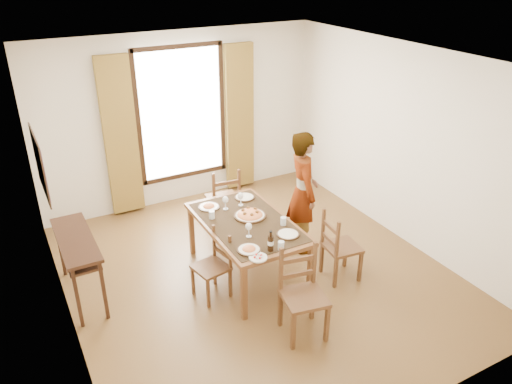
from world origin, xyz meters
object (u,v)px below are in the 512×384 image
console_table (77,247)px  dining_table (247,226)px  pasta_platter (250,213)px  man (303,192)px

console_table → dining_table: bearing=-15.2°
console_table → pasta_platter: pasta_platter is taller
man → pasta_platter: size_ratio=4.22×
man → pasta_platter: man is taller
console_table → dining_table: console_table is taller
console_table → dining_table: size_ratio=0.72×
dining_table → console_table: bearing=164.8°
console_table → pasta_platter: bearing=-12.1°
dining_table → man: (0.95, 0.21, 0.15)m
dining_table → man: size_ratio=0.98×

